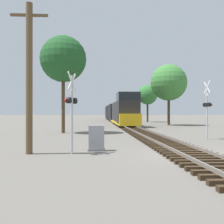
{
  "coord_description": "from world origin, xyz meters",
  "views": [
    {
      "loc": [
        -4.38,
        -12.15,
        2.02
      ],
      "look_at": [
        -2.89,
        11.65,
        2.06
      ],
      "focal_mm": 42.0,
      "sensor_mm": 36.0,
      "label": 1
    }
  ],
  "objects": [
    {
      "name": "rail_track_bed",
      "position": [
        0.0,
        -0.0,
        0.14
      ],
      "size": [
        2.6,
        160.0,
        0.31
      ],
      "color": "#382819",
      "rests_on": "ground"
    },
    {
      "name": "tree_mid_background",
      "position": [
        7.09,
        28.34,
        6.71
      ],
      "size": [
        5.7,
        5.7,
        9.58
      ],
      "color": "#473521",
      "rests_on": "ground"
    },
    {
      "name": "utility_pole",
      "position": [
        -7.61,
        0.8,
        3.78
      ],
      "size": [
        1.8,
        0.32,
        7.36
      ],
      "color": "brown",
      "rests_on": "ground"
    },
    {
      "name": "tree_deep_background",
      "position": [
        6.45,
        41.99,
        5.71
      ],
      "size": [
        4.15,
        4.15,
        7.82
      ],
      "color": "#473521",
      "rests_on": "ground"
    },
    {
      "name": "relay_cabinet",
      "position": [
        -4.34,
        1.68,
        0.66
      ],
      "size": [
        0.89,
        0.59,
        1.34
      ],
      "color": "slate",
      "rests_on": "ground"
    },
    {
      "name": "crossing_signal_near",
      "position": [
        -5.57,
        0.7,
        2.38
      ],
      "size": [
        0.58,
        1.0,
        3.98
      ],
      "rotation": [
        0.0,
        0.0,
        -1.9
      ],
      "color": "#B7B7BC",
      "rests_on": "ground"
    },
    {
      "name": "freight_train",
      "position": [
        0.0,
        44.57,
        2.02
      ],
      "size": [
        2.9,
        50.43,
        4.71
      ],
      "color": "#232326",
      "rests_on": "ground"
    },
    {
      "name": "tree_far_right",
      "position": [
        -7.57,
        13.8,
        7.25
      ],
      "size": [
        4.54,
        4.54,
        9.55
      ],
      "color": "#473521",
      "rests_on": "ground"
    },
    {
      "name": "ground_plane",
      "position": [
        0.0,
        0.0,
        0.0
      ],
      "size": [
        400.0,
        400.0,
        0.0
      ],
      "primitive_type": "plane",
      "color": "#666059"
    },
    {
      "name": "crossing_signal_far",
      "position": [
        3.98,
        6.98,
        2.5
      ],
      "size": [
        0.38,
        1.01,
        4.38
      ],
      "rotation": [
        0.0,
        0.0,
        1.64
      ],
      "color": "#B7B7BC",
      "rests_on": "ground"
    }
  ]
}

